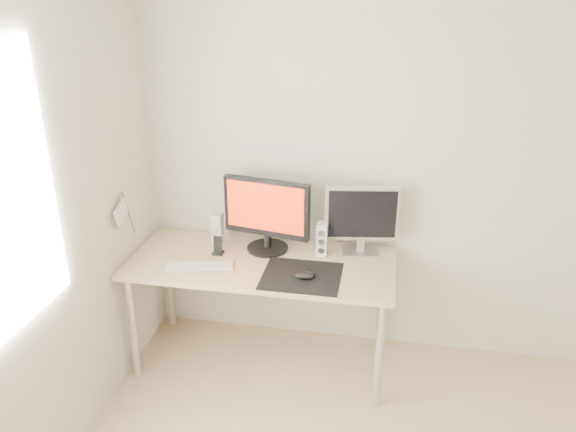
{
  "coord_description": "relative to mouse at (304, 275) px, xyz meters",
  "views": [
    {
      "loc": [
        -0.22,
        -1.56,
        2.3
      ],
      "look_at": [
        -0.78,
        1.44,
        1.01
      ],
      "focal_mm": 35.0,
      "sensor_mm": 36.0,
      "label": 1
    }
  ],
  "objects": [
    {
      "name": "phone_dock",
      "position": [
        -0.57,
        0.21,
        0.01
      ],
      "size": [
        0.07,
        0.06,
        0.12
      ],
      "color": "black",
      "rests_on": "desk"
    },
    {
      "name": "speaker_right",
      "position": [
        0.06,
        0.33,
        0.08
      ],
      "size": [
        0.07,
        0.08,
        0.21
      ],
      "color": "white",
      "rests_on": "desk"
    },
    {
      "name": "mouse",
      "position": [
        0.0,
        0.0,
        0.0
      ],
      "size": [
        0.12,
        0.07,
        0.04
      ],
      "primitive_type": "ellipsoid",
      "color": "black",
      "rests_on": "mousepad"
    },
    {
      "name": "wall_back",
      "position": [
        0.64,
        0.54,
        0.5
      ],
      "size": [
        3.5,
        0.0,
        3.5
      ],
      "primitive_type": "plane",
      "rotation": [
        1.57,
        0.0,
        0.0
      ],
      "color": "white",
      "rests_on": "ground"
    },
    {
      "name": "speaker_left",
      "position": [
        -0.62,
        0.36,
        0.08
      ],
      "size": [
        0.07,
        0.08,
        0.21
      ],
      "color": "silver",
      "rests_on": "desk"
    },
    {
      "name": "second_monitor",
      "position": [
        0.29,
        0.39,
        0.22
      ],
      "size": [
        0.45,
        0.19,
        0.43
      ],
      "color": "#B4B4B7",
      "rests_on": "desk"
    },
    {
      "name": "pennant",
      "position": [
        -1.08,
        0.03,
        0.29
      ],
      "size": [
        0.01,
        0.23,
        0.29
      ],
      "color": "#A57F54",
      "rests_on": "wall_left"
    },
    {
      "name": "mousepad",
      "position": [
        -0.02,
        0.03,
        -0.02
      ],
      "size": [
        0.45,
        0.4,
        0.0
      ],
      "primitive_type": "cube",
      "color": "black",
      "rests_on": "desk"
    },
    {
      "name": "keyboard",
      "position": [
        -0.63,
        0.02,
        -0.02
      ],
      "size": [
        0.44,
        0.21,
        0.02
      ],
      "color": "#A8A9AB",
      "rests_on": "desk"
    },
    {
      "name": "main_monitor",
      "position": [
        -0.29,
        0.33,
        0.23
      ],
      "size": [
        0.55,
        0.3,
        0.47
      ],
      "color": "black",
      "rests_on": "desk"
    },
    {
      "name": "desk",
      "position": [
        -0.29,
        0.17,
        -0.1
      ],
      "size": [
        1.6,
        0.7,
        0.73
      ],
      "color": "#D1B587",
      "rests_on": "ground"
    }
  ]
}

